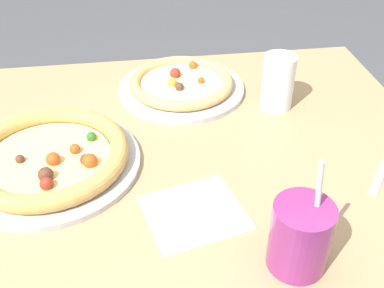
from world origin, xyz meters
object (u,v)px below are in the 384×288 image
drink_cup_colored (300,236)px  water_cup_clear (278,81)px  pizza_near (49,158)px  pizza_far (181,85)px

drink_cup_colored → water_cup_clear: 0.45m
pizza_near → pizza_far: (0.28, 0.25, -0.00)m
pizza_near → pizza_far: pizza_near is taller
water_cup_clear → drink_cup_colored: bearing=-102.6°
pizza_near → drink_cup_colored: drink_cup_colored is taller
pizza_near → water_cup_clear: bearing=17.4°
pizza_far → pizza_near: bearing=-138.5°
drink_cup_colored → water_cup_clear: (0.10, 0.44, 0.01)m
pizza_far → drink_cup_colored: 0.55m
pizza_far → drink_cup_colored: drink_cup_colored is taller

